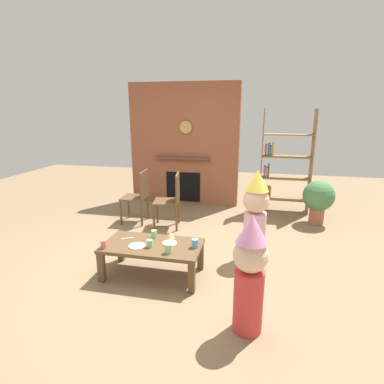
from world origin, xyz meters
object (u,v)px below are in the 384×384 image
coffee_table (152,249)px  paper_cup_far_left (168,249)px  dining_chair_left (139,193)px  paper_cup_center (195,243)px  child_with_cone_hat (250,272)px  birthday_cake_slice (170,235)px  bookshelf (281,166)px  paper_plate_front (170,243)px  paper_cup_far_right (150,244)px  child_in_pink (255,213)px  paper_cup_near_right (154,234)px  potted_plant_tall (318,198)px  paper_cup_near_left (104,244)px  paper_plate_rear (137,246)px  dining_chair_middle (172,197)px

coffee_table → paper_cup_far_left: paper_cup_far_left is taller
coffee_table → dining_chair_left: dining_chair_left is taller
coffee_table → paper_cup_far_left: bearing=-35.3°
paper_cup_center → child_with_cone_hat: 0.97m
birthday_cake_slice → child_with_cone_hat: bearing=-43.7°
bookshelf → paper_plate_front: size_ratio=11.35×
paper_cup_center → coffee_table: bearing=-177.1°
paper_cup_far_left → paper_cup_far_right: size_ratio=1.19×
paper_cup_far_right → child_in_pink: bearing=33.1°
paper_plate_front → birthday_cake_slice: size_ratio=1.67×
paper_cup_near_right → potted_plant_tall: bearing=42.6°
paper_plate_front → birthday_cake_slice: (-0.04, 0.16, 0.04)m
paper_cup_center → paper_cup_far_right: 0.51m
birthday_cake_slice → potted_plant_tall: potted_plant_tall is taller
paper_cup_near_left → paper_cup_far_left: (0.74, 0.04, 0.01)m
paper_cup_near_right → child_with_cone_hat: size_ratio=0.09×
paper_plate_front → birthday_cake_slice: 0.16m
coffee_table → paper_cup_far_right: size_ratio=12.95×
paper_cup_near_left → paper_cup_far_right: paper_cup_near_left is taller
paper_plate_rear → child_with_cone_hat: size_ratio=0.18×
paper_plate_front → dining_chair_middle: dining_chair_middle is taller
paper_cup_far_left → dining_chair_middle: dining_chair_middle is taller
dining_chair_middle → bookshelf: bearing=-154.7°
child_in_pink → coffee_table: bearing=0.0°
potted_plant_tall → paper_cup_far_left: bearing=-128.9°
coffee_table → paper_plate_front: paper_plate_front is taller
child_in_pink → paper_cup_far_left: bearing=12.9°
dining_chair_middle → paper_cup_center: bearing=105.3°
birthday_cake_slice → potted_plant_tall: bearing=44.7°
paper_cup_center → child_with_cone_hat: bearing=-49.6°
dining_chair_middle → potted_plant_tall: dining_chair_middle is taller
paper_cup_near_right → paper_cup_near_left: bearing=-139.7°
bookshelf → paper_cup_far_left: (-1.32, -2.92, -0.43)m
paper_cup_near_left → paper_cup_center: bearing=13.5°
child_with_cone_hat → dining_chair_left: child_with_cone_hat is taller
paper_cup_center → paper_cup_far_left: (-0.25, -0.20, 0.00)m
child_with_cone_hat → dining_chair_middle: size_ratio=1.19×
paper_cup_far_right → child_in_pink: child_in_pink is taller
dining_chair_left → paper_cup_far_left: bearing=117.3°
bookshelf → paper_plate_front: bearing=-117.0°
paper_cup_near_left → dining_chair_middle: bearing=80.2°
paper_plate_rear → birthday_cake_slice: (0.30, 0.31, 0.04)m
paper_cup_near_left → paper_plate_rear: 0.37m
paper_plate_front → dining_chair_left: bearing=122.4°
coffee_table → child_with_cone_hat: 1.35m
dining_chair_left → potted_plant_tall: (2.96, 0.58, -0.06)m
paper_cup_far_left → dining_chair_middle: bearing=104.6°
dining_chair_left → dining_chair_middle: 0.61m
paper_cup_near_left → birthday_cake_slice: bearing=33.1°
paper_cup_far_left → paper_plate_front: 0.24m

